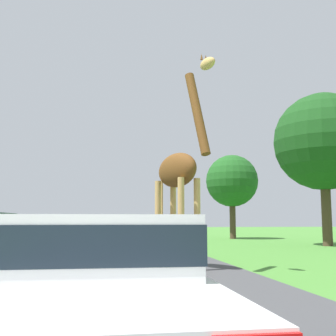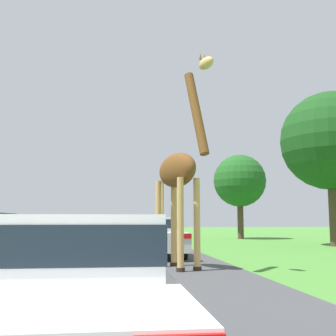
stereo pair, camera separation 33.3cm
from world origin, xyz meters
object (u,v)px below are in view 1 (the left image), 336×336
Objects in this scene: giraffe_near_road at (179,174)px; car_verge_right at (51,234)px; tree_left_edge at (232,181)px; tree_mid_field at (323,142)px; car_queue_left at (121,231)px; car_lead_maroon at (76,292)px; car_far_ahead at (152,235)px.

giraffe_near_road is 8.86m from car_verge_right.
tree_left_edge is at bearing -133.32° from giraffe_near_road.
tree_mid_field reaches higher than tree_left_edge.
tree_left_edge reaches higher than giraffe_near_road.
giraffe_near_road reaches higher than car_verge_right.
car_verge_right is (-4.29, 7.53, -1.82)m from giraffe_near_road.
car_queue_left is at bearing -141.58° from tree_left_edge.
giraffe_near_road reaches higher than car_lead_maroon.
car_lead_maroon is 18.98m from car_queue_left.
car_lead_maroon is 0.51× the size of tree_mid_field.
car_lead_maroon is at bearing -109.88° from tree_left_edge.
car_queue_left is 1.21× the size of car_verge_right.
tree_mid_field is (13.50, 1.34, 4.62)m from car_verge_right.
tree_left_edge is (6.96, 17.66, 1.52)m from giraffe_near_road.
giraffe_near_road is 0.93× the size of tree_left_edge.
tree_mid_field is (2.25, -8.79, 1.28)m from tree_left_edge.
car_queue_left is (-1.16, 11.22, -1.83)m from giraffe_near_road.
tree_mid_field is at bearing -12.79° from car_queue_left.
car_verge_right is 15.51m from tree_left_edge.
giraffe_near_road is at bearing -60.31° from car_verge_right.
giraffe_near_road is at bearing -84.12° from car_queue_left.
car_lead_maroon is 27.20m from tree_left_edge.
giraffe_near_road is 4.55m from car_far_ahead.
car_verge_right is (-2.07, 15.26, 0.01)m from car_lead_maroon.
car_verge_right is (-3.14, -3.69, 0.01)m from car_queue_left.
car_lead_maroon is (-2.22, -7.72, -1.84)m from giraffe_near_road.
giraffe_near_road is 8.24m from car_lead_maroon.
car_verge_right is 14.34m from tree_mid_field.
car_lead_maroon is 1.02× the size of car_verge_right.
car_lead_maroon is at bearing -124.56° from tree_mid_field.
giraffe_near_road is at bearing -136.07° from tree_mid_field.
car_queue_left is at bearing 97.12° from car_far_ahead.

